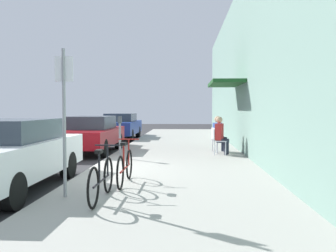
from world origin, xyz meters
TOP-DOWN VIEW (x-y plane):
  - ground_plane at (0.00, 0.00)m, footprint 60.00×60.00m
  - sidewalk_slab at (2.25, 2.00)m, footprint 4.50×32.00m
  - building_facade at (4.65, 2.01)m, footprint 1.40×32.00m
  - parked_car_0 at (-1.10, -1.99)m, footprint 1.80×4.40m
  - parked_car_1 at (-1.10, 4.31)m, footprint 1.80×4.40m
  - parked_car_2 at (-1.10, 10.34)m, footprint 1.80×4.40m
  - parking_meter at (0.45, 2.01)m, footprint 0.12×0.10m
  - street_sign at (0.40, -2.89)m, footprint 0.32×0.06m
  - bicycle_0 at (1.10, -3.09)m, footprint 0.46×1.71m
  - bicycle_1 at (1.28, -1.81)m, footprint 0.46×1.71m
  - cafe_chair_0 at (3.66, 3.10)m, footprint 0.56×0.56m
  - seated_patron_0 at (3.72, 3.08)m, footprint 0.51×0.47m
  - cafe_chair_1 at (3.66, 3.81)m, footprint 0.56×0.56m
  - seated_patron_1 at (3.72, 3.83)m, footprint 0.51×0.47m

SIDE VIEW (x-z plane):
  - ground_plane at x=0.00m, z-range 0.00..0.00m
  - sidewalk_slab at x=2.25m, z-range 0.00..0.12m
  - bicycle_0 at x=1.10m, z-range 0.03..0.93m
  - bicycle_1 at x=1.28m, z-range 0.03..0.93m
  - cafe_chair_0 at x=3.66m, z-range 0.19..1.06m
  - cafe_chair_1 at x=3.66m, z-range 0.19..1.06m
  - parked_car_1 at x=-1.10m, z-range 0.03..1.42m
  - parked_car_2 at x=-1.10m, z-range 0.03..1.45m
  - parked_car_0 at x=-1.10m, z-range 0.03..1.49m
  - seated_patron_0 at x=3.72m, z-range 0.17..1.46m
  - seated_patron_1 at x=3.72m, z-range 0.17..1.46m
  - parking_meter at x=0.45m, z-range 0.23..1.55m
  - street_sign at x=0.40m, z-range 0.34..2.94m
  - building_facade at x=4.65m, z-range 0.00..6.25m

